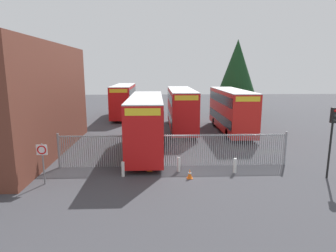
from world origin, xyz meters
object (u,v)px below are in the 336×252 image
at_px(bollard_near_right, 235,166).
at_px(traffic_cone_by_gate, 138,166).
at_px(double_decker_bus_far_back, 124,100).
at_px(speed_limit_sign_post, 42,154).
at_px(traffic_light_kerbside, 332,130).
at_px(double_decker_bus_behind_fence_right, 181,108).
at_px(double_decker_bus_near_gate, 146,122).
at_px(bollard_center_front, 179,165).
at_px(bollard_near_left, 123,169).
at_px(traffic_cone_near_kerb, 150,167).
at_px(traffic_cone_mid_forecourt, 190,174).
at_px(double_decker_bus_behind_fence_left, 231,109).

relative_size(bollard_near_right, traffic_cone_by_gate, 1.61).
distance_m(double_decker_bus_far_back, speed_limit_sign_post, 24.06).
bearing_deg(traffic_light_kerbside, speed_limit_sign_post, -178.91).
bearing_deg(traffic_cone_by_gate, double_decker_bus_behind_fence_right, 72.96).
height_order(double_decker_bus_near_gate, bollard_center_front, double_decker_bus_near_gate).
bearing_deg(traffic_light_kerbside, bollard_center_front, 170.59).
height_order(double_decker_bus_far_back, bollard_near_left, double_decker_bus_far_back).
xyz_separation_m(double_decker_bus_near_gate, traffic_cone_by_gate, (-0.44, -4.26, -2.13)).
xyz_separation_m(double_decker_bus_near_gate, traffic_cone_near_kerb, (0.34, -4.47, -2.13)).
height_order(bollard_near_right, traffic_cone_mid_forecourt, bollard_near_right).
height_order(double_decker_bus_behind_fence_right, bollard_center_front, double_decker_bus_behind_fence_right).
relative_size(double_decker_bus_near_gate, speed_limit_sign_post, 4.50).
bearing_deg(bollard_center_front, bollard_near_right, -5.69).
distance_m(double_decker_bus_behind_fence_right, traffic_cone_near_kerb, 13.56).
bearing_deg(bollard_near_right, speed_limit_sign_post, -172.80).
bearing_deg(double_decker_bus_near_gate, traffic_cone_mid_forecourt, -64.61).
distance_m(double_decker_bus_behind_fence_left, bollard_near_left, 16.21).
distance_m(bollard_near_right, traffic_cone_mid_forecourt, 3.10).
relative_size(bollard_near_right, speed_limit_sign_post, 0.40).
bearing_deg(bollard_near_left, traffic_cone_by_gate, 54.28).
distance_m(bollard_near_left, traffic_cone_by_gate, 1.42).
distance_m(traffic_cone_mid_forecourt, traffic_light_kerbside, 8.75).
relative_size(traffic_cone_mid_forecourt, speed_limit_sign_post, 0.25).
bearing_deg(traffic_cone_by_gate, bollard_near_right, -7.08).
relative_size(bollard_near_left, bollard_center_front, 1.00).
bearing_deg(double_decker_bus_behind_fence_left, double_decker_bus_behind_fence_right, 166.46).
distance_m(traffic_cone_by_gate, traffic_cone_mid_forecourt, 3.62).
bearing_deg(traffic_cone_by_gate, bollard_center_front, -8.93).
bearing_deg(double_decker_bus_near_gate, bollard_near_left, -103.14).
relative_size(traffic_cone_near_kerb, speed_limit_sign_post, 0.25).
height_order(bollard_near_left, traffic_cone_by_gate, bollard_near_left).
height_order(traffic_cone_near_kerb, speed_limit_sign_post, speed_limit_sign_post).
xyz_separation_m(double_decker_bus_behind_fence_left, traffic_cone_by_gate, (-9.06, -11.57, -2.13)).
bearing_deg(double_decker_bus_near_gate, traffic_cone_near_kerb, -85.65).
bearing_deg(traffic_light_kerbside, double_decker_bus_near_gate, 151.03).
relative_size(bollard_center_front, traffic_cone_by_gate, 1.61).
height_order(double_decker_bus_behind_fence_left, bollard_near_right, double_decker_bus_behind_fence_left).
relative_size(speed_limit_sign_post, traffic_light_kerbside, 0.56).
height_order(double_decker_bus_behind_fence_right, double_decker_bus_far_back, same).
relative_size(double_decker_bus_behind_fence_right, traffic_cone_mid_forecourt, 18.32).
bearing_deg(traffic_light_kerbside, traffic_cone_by_gate, 170.70).
xyz_separation_m(bollard_near_left, speed_limit_sign_post, (-4.36, -1.07, 1.30)).
distance_m(speed_limit_sign_post, traffic_light_kerbside, 16.78).
height_order(double_decker_bus_near_gate, speed_limit_sign_post, double_decker_bus_near_gate).
relative_size(double_decker_bus_near_gate, traffic_light_kerbside, 2.51).
distance_m(double_decker_bus_behind_fence_left, bollard_near_right, 12.81).
bearing_deg(traffic_cone_mid_forecourt, traffic_cone_by_gate, 153.31).
relative_size(double_decker_bus_behind_fence_left, traffic_light_kerbside, 2.51).
bearing_deg(traffic_cone_near_kerb, traffic_light_kerbside, -8.88).
bearing_deg(bollard_near_right, double_decker_bus_far_back, 112.77).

